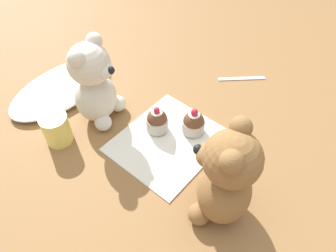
# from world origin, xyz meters

# --- Properties ---
(ground_plane) EXTENTS (4.00, 4.00, 0.00)m
(ground_plane) POSITION_xyz_m (0.00, 0.00, 0.00)
(ground_plane) COLOR olive
(knitted_placemat) EXTENTS (0.24, 0.21, 0.01)m
(knitted_placemat) POSITION_xyz_m (0.00, 0.00, 0.00)
(knitted_placemat) COLOR silver
(knitted_placemat) RESTS_ON ground_plane
(tulle_cloth) EXTENTS (0.31, 0.17, 0.03)m
(tulle_cloth) POSITION_xyz_m (-0.05, 0.33, 0.01)
(tulle_cloth) COLOR white
(tulle_cloth) RESTS_ON ground_plane
(teddy_bear_cream) EXTENTS (0.13, 0.12, 0.22)m
(teddy_bear_cream) POSITION_xyz_m (-0.04, 0.18, 0.10)
(teddy_bear_cream) COLOR beige
(teddy_bear_cream) RESTS_ON ground_plane
(teddy_bear_tan) EXTENTS (0.14, 0.13, 0.23)m
(teddy_bear_tan) POSITION_xyz_m (-0.06, -0.19, 0.11)
(teddy_bear_tan) COLOR olive
(teddy_bear_tan) RESTS_ON ground_plane
(cupcake_near_cream_bear) EXTENTS (0.05, 0.05, 0.07)m
(cupcake_near_cream_bear) POSITION_xyz_m (0.01, 0.04, 0.03)
(cupcake_near_cream_bear) COLOR #B2ADA3
(cupcake_near_cream_bear) RESTS_ON knitted_placemat
(cupcake_near_tan_bear) EXTENTS (0.05, 0.05, 0.07)m
(cupcake_near_tan_bear) POSITION_xyz_m (0.06, -0.03, 0.03)
(cupcake_near_tan_bear) COLOR #B2ADA3
(cupcake_near_tan_bear) RESTS_ON knitted_placemat
(juice_glass) EXTENTS (0.06, 0.06, 0.07)m
(juice_glass) POSITION_xyz_m (-0.16, 0.20, 0.04)
(juice_glass) COLOR #EADB66
(juice_glass) RESTS_ON ground_plane
(teaspoon) EXTENTS (0.10, 0.10, 0.01)m
(teaspoon) POSITION_xyz_m (0.31, -0.01, 0.00)
(teaspoon) COLOR silver
(teaspoon) RESTS_ON ground_plane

